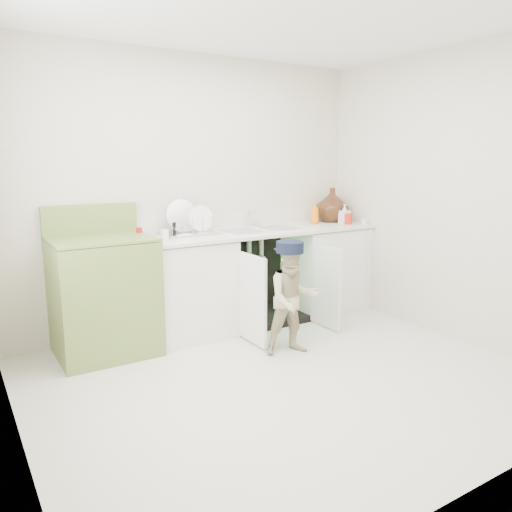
% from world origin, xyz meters
% --- Properties ---
extents(ground, '(3.50, 3.50, 0.00)m').
position_xyz_m(ground, '(0.00, 0.00, 0.00)').
color(ground, beige).
rests_on(ground, ground).
extents(room_shell, '(6.00, 5.50, 1.26)m').
position_xyz_m(room_shell, '(0.00, 0.00, 1.25)').
color(room_shell, beige).
rests_on(room_shell, ground).
extents(counter_run, '(2.44, 1.02, 1.26)m').
position_xyz_m(counter_run, '(0.59, 1.21, 0.48)').
color(counter_run, white).
rests_on(counter_run, ground).
extents(avocado_stove, '(0.77, 0.65, 1.20)m').
position_xyz_m(avocado_stove, '(-0.97, 1.18, 0.49)').
color(avocado_stove, olive).
rests_on(avocado_stove, ground).
extents(repair_worker, '(0.55, 0.72, 0.93)m').
position_xyz_m(repair_worker, '(0.33, 0.37, 0.47)').
color(repair_worker, beige).
rests_on(repair_worker, ground).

